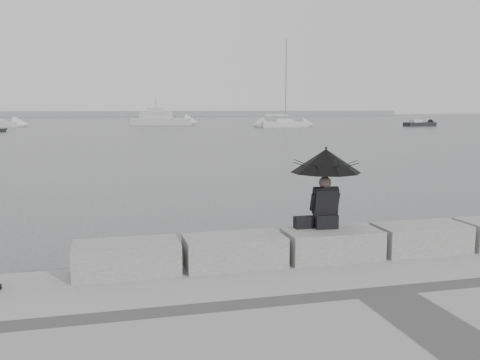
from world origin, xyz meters
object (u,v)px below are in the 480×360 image
object	(u,v)px
seated_person	(326,169)
dinghy	(1,129)
sailboat_right	(283,123)
motor_cruiser	(162,119)
small_motorboat	(420,124)

from	to	relation	value
seated_person	dinghy	bearing A→B (deg)	108.98
sailboat_right	motor_cruiser	distance (m)	20.94
seated_person	sailboat_right	distance (m)	70.73
sailboat_right	dinghy	size ratio (longest dim) A/B	4.14
sailboat_right	motor_cruiser	bearing A→B (deg)	137.58
sailboat_right	small_motorboat	distance (m)	21.63
small_motorboat	dinghy	bearing A→B (deg)	175.16
small_motorboat	motor_cruiser	bearing A→B (deg)	150.01
small_motorboat	seated_person	bearing A→B (deg)	-132.07
seated_person	sailboat_right	bearing A→B (deg)	76.47
motor_cruiser	dinghy	xyz separation A→B (m)	(-21.32, -18.67, -0.63)
sailboat_right	small_motorboat	xyz separation A→B (m)	(21.51, -2.20, -0.21)
motor_cruiser	dinghy	size ratio (longest dim) A/B	3.31
motor_cruiser	small_motorboat	size ratio (longest dim) A/B	1.93
seated_person	dinghy	distance (m)	63.47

